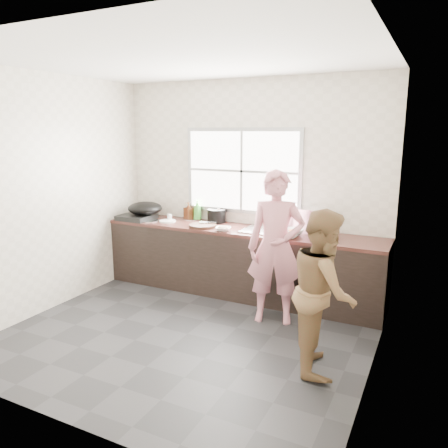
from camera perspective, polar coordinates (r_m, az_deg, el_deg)
The scene contains 30 objects.
floor at distance 4.68m, azimuth -4.79°, elevation -14.16°, with size 3.60×3.20×0.01m, color #262628.
ceiling at distance 4.24m, azimuth -5.48°, elevation 20.77°, with size 3.60×3.20×0.01m, color silver.
wall_back at distance 5.67m, azimuth 3.40°, elevation 4.88°, with size 3.60×0.01×2.70m, color beige.
wall_left at distance 5.41m, azimuth -21.68°, elevation 3.70°, with size 0.01×3.20×2.70m, color beige.
wall_right at distance 3.67m, azimuth 19.74°, elevation 0.17°, with size 0.01×3.20×2.70m, color silver.
wall_front at distance 3.03m, azimuth -21.11°, elevation -2.32°, with size 3.60×0.01×2.70m, color beige.
cabinet at distance 5.59m, azimuth 2.01°, elevation -5.09°, with size 3.60×0.62×0.82m, color black.
countertop at distance 5.48m, azimuth 2.04°, elevation -0.79°, with size 3.60×0.64×0.04m, color #3D1E19.
sink at distance 5.34m, azimuth 5.47°, elevation -0.90°, with size 0.55×0.45×0.02m, color silver.
faucet at distance 5.49m, azimuth 6.25°, elevation 1.00°, with size 0.02×0.02×0.30m, color silver.
window_frame at distance 5.67m, azimuth 2.43°, elevation 6.93°, with size 1.60×0.05×1.10m, color #9EA0A5.
window_glazing at distance 5.65m, azimuth 2.33°, elevation 6.91°, with size 1.50×0.01×1.00m, color white.
woman at distance 4.73m, azimuth 6.77°, elevation -3.69°, with size 0.57×0.37×1.56m, color #D6808F.
person_side at distance 3.89m, azimuth 12.84°, elevation -8.48°, with size 0.69×0.54×1.43m, color brown.
cutting_board at distance 5.55m, azimuth -2.79°, elevation -0.22°, with size 0.35×0.35×0.03m, color black.
cleaver at distance 5.64m, azimuth -2.10°, elevation 0.25°, with size 0.22×0.11×0.01m, color silver.
bowl_mince at distance 5.33m, azimuth -0.10°, elevation -0.65°, with size 0.19×0.19×0.05m, color white.
bowl_crabs at distance 5.03m, azimuth 8.37°, elevation -1.51°, with size 0.18×0.18×0.06m, color silver.
bowl_held at distance 5.02m, azimuth 8.55°, elevation -1.47°, with size 0.22×0.22×0.07m, color silver.
black_pot at distance 5.82m, azimuth -0.98°, elevation 1.08°, with size 0.25×0.25×0.18m, color black.
plate_food at distance 5.92m, azimuth -7.37°, elevation 0.38°, with size 0.22×0.22×0.02m, color white.
bottle_green at distance 5.97m, azimuth -3.50°, elevation 1.86°, with size 0.11×0.11×0.28m, color #388F2E.
bottle_brown_tall at distance 6.05m, azimuth -4.65°, elevation 1.65°, with size 0.10×0.10×0.21m, color #4B2412.
bottle_brown_short at distance 5.79m, azimuth -0.70°, elevation 1.01°, with size 0.13×0.13×0.17m, color #4E2213.
glass_jar at distance 5.99m, azimuth -7.11°, elevation 0.87°, with size 0.06×0.06×0.09m, color silver.
burner at distance 6.14m, azimuth -11.34°, elevation 0.90°, with size 0.43×0.43×0.06m, color black.
wok at distance 6.13m, azimuth -10.27°, elevation 2.03°, with size 0.47×0.47×0.18m, color black.
dish_rack at distance 5.17m, azimuth 10.91°, elevation 0.31°, with size 0.43×0.30×0.33m, color white.
pot_lid_left at distance 6.01m, azimuth -9.71°, elevation 0.46°, with size 0.25×0.25×0.01m, color silver.
pot_lid_right at distance 6.04m, azimuth -4.15°, elevation 0.67°, with size 0.24×0.24×0.01m, color silver.
Camera 1 is at (2.20, -3.57, 2.07)m, focal length 35.00 mm.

